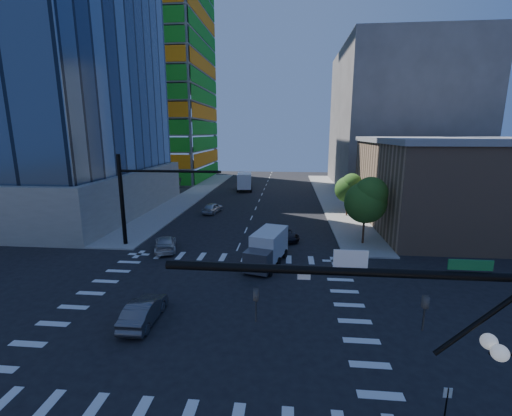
# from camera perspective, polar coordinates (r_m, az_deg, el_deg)

# --- Properties ---
(ground) EXTENTS (160.00, 160.00, 0.00)m
(ground) POSITION_cam_1_polar(r_m,az_deg,el_deg) (23.55, -7.33, -15.92)
(ground) COLOR black
(ground) RESTS_ON ground
(road_markings) EXTENTS (20.00, 20.00, 0.01)m
(road_markings) POSITION_cam_1_polar(r_m,az_deg,el_deg) (23.55, -7.33, -15.91)
(road_markings) COLOR silver
(road_markings) RESTS_ON ground
(sidewalk_ne) EXTENTS (5.00, 60.00, 0.15)m
(sidewalk_ne) POSITION_cam_1_polar(r_m,az_deg,el_deg) (61.67, 12.52, 1.79)
(sidewalk_ne) COLOR gray
(sidewalk_ne) RESTS_ON ground
(sidewalk_nw) EXTENTS (5.00, 60.00, 0.15)m
(sidewalk_nw) POSITION_cam_1_polar(r_m,az_deg,el_deg) (63.60, -10.45, 2.20)
(sidewalk_nw) COLOR gray
(sidewalk_nw) RESTS_ON ground
(construction_building) EXTENTS (25.16, 34.50, 70.60)m
(construction_building) POSITION_cam_1_polar(r_m,az_deg,el_deg) (89.24, -16.91, 20.61)
(construction_building) COLOR slate
(construction_building) RESTS_ON ground
(commercial_building) EXTENTS (20.50, 22.50, 10.60)m
(commercial_building) POSITION_cam_1_polar(r_m,az_deg,el_deg) (47.12, 30.81, 3.56)
(commercial_building) COLOR #987458
(commercial_building) RESTS_ON ground
(bg_building_ne) EXTENTS (24.00, 30.00, 28.00)m
(bg_building_ne) POSITION_cam_1_polar(r_m,az_deg,el_deg) (78.43, 22.54, 13.60)
(bg_building_ne) COLOR #5F5A56
(bg_building_ne) RESTS_ON ground
(signal_mast_se) EXTENTS (10.51, 2.48, 9.00)m
(signal_mast_se) POSITION_cam_1_polar(r_m,az_deg,el_deg) (12.10, 35.47, -20.58)
(signal_mast_se) COLOR black
(signal_mast_se) RESTS_ON sidewalk_se
(signal_mast_nw) EXTENTS (10.20, 0.40, 9.00)m
(signal_mast_nw) POSITION_cam_1_polar(r_m,az_deg,el_deg) (35.43, -19.38, 2.54)
(signal_mast_nw) COLOR black
(signal_mast_nw) RESTS_ON sidewalk_nw
(tree_south) EXTENTS (4.16, 4.16, 6.82)m
(tree_south) POSITION_cam_1_polar(r_m,az_deg,el_deg) (35.56, 18.04, 1.35)
(tree_south) COLOR #382316
(tree_south) RESTS_ON sidewalk_ne
(tree_north) EXTENTS (3.54, 3.52, 5.78)m
(tree_north) POSITION_cam_1_polar(r_m,az_deg,el_deg) (47.33, 15.27, 3.29)
(tree_north) COLOR #382316
(tree_north) RESTS_ON sidewalk_ne
(no_parking_sign) EXTENTS (0.30, 0.06, 2.20)m
(no_parking_sign) POSITION_cam_1_polar(r_m,az_deg,el_deg) (15.96, 29.07, -27.05)
(no_parking_sign) COLOR black
(no_parking_sign) RESTS_ON ground
(car_nb_far) EXTENTS (3.87, 5.11, 1.29)m
(car_nb_far) POSITION_cam_1_polar(r_m,az_deg,el_deg) (36.73, 4.59, -4.22)
(car_nb_far) COLOR black
(car_nb_far) RESTS_ON ground
(car_sb_near) EXTENTS (3.31, 5.11, 1.38)m
(car_sb_near) POSITION_cam_1_polar(r_m,az_deg,el_deg) (34.37, -14.85, -5.71)
(car_sb_near) COLOR #B8B8B8
(car_sb_near) RESTS_ON ground
(car_sb_mid) EXTENTS (2.52, 4.58, 1.48)m
(car_sb_mid) POSITION_cam_1_polar(r_m,az_deg,el_deg) (48.88, -7.26, 0.04)
(car_sb_mid) COLOR silver
(car_sb_mid) RESTS_ON ground
(car_sb_cross) EXTENTS (1.61, 4.41, 1.44)m
(car_sb_cross) POSITION_cam_1_polar(r_m,az_deg,el_deg) (22.40, -18.19, -15.97)
(car_sb_cross) COLOR #4B4B50
(car_sb_cross) RESTS_ON ground
(box_truck_near) EXTENTS (3.64, 5.86, 2.86)m
(box_truck_near) POSITION_cam_1_polar(r_m,az_deg,el_deg) (29.36, 1.70, -7.24)
(box_truck_near) COLOR black
(box_truck_near) RESTS_ON ground
(box_truck_far) EXTENTS (3.54, 6.95, 3.51)m
(box_truck_far) POSITION_cam_1_polar(r_m,az_deg,el_deg) (67.96, -1.92, 4.31)
(box_truck_far) COLOR black
(box_truck_far) RESTS_ON ground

